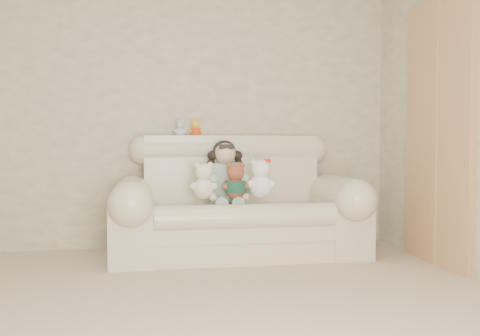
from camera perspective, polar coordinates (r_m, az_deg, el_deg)
name	(u,v)px	position (r m, az deg, el deg)	size (l,w,h in m)	color
wall_back	(149,106)	(4.88, -9.84, 6.69)	(4.50, 4.50, 0.00)	beige
sofa	(238,195)	(4.45, -0.23, -2.97)	(2.10, 0.95, 1.03)	beige
door_panel	(438,131)	(4.39, 20.77, 3.79)	(0.06, 0.90, 2.10)	#9D7543
seated_child	(225,172)	(4.50, -1.64, -0.47)	(0.34, 0.42, 0.57)	#2D774F
brown_teddy	(235,177)	(4.28, -0.52, -1.03)	(0.22, 0.17, 0.35)	brown
white_cat	(260,174)	(4.36, 2.21, -0.71)	(0.25, 0.19, 0.39)	white
cream_teddy	(204,177)	(4.28, -3.97, -1.00)	(0.23, 0.18, 0.36)	silver
yellow_mini_bear	(196,127)	(4.74, -4.85, 4.48)	(0.12, 0.09, 0.19)	gold
grey_mini_plush	(180,127)	(4.72, -6.52, 4.47)	(0.12, 0.09, 0.19)	silver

